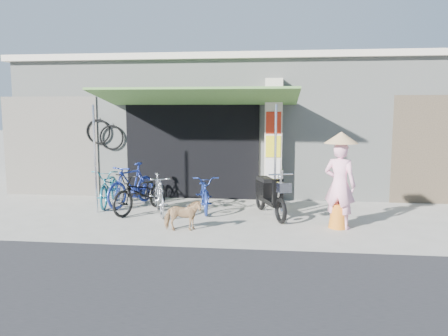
# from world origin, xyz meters

# --- Properties ---
(ground) EXTENTS (80.00, 80.00, 0.00)m
(ground) POSITION_xyz_m (0.00, 0.00, 0.00)
(ground) COLOR #AAA599
(ground) RESTS_ON ground
(bicycle_shop) EXTENTS (12.30, 5.30, 3.66)m
(bicycle_shop) POSITION_xyz_m (-0.00, 5.09, 1.83)
(bicycle_shop) COLOR #959A93
(bicycle_shop) RESTS_ON ground
(shop_pillar) EXTENTS (0.42, 0.44, 3.00)m
(shop_pillar) POSITION_xyz_m (0.85, 2.45, 1.50)
(shop_pillar) COLOR beige
(shop_pillar) RESTS_ON ground
(awning) EXTENTS (4.60, 1.88, 2.72)m
(awning) POSITION_xyz_m (-0.90, 1.63, 2.51)
(awning) COLOR #457233
(awning) RESTS_ON ground
(neighbour_right) EXTENTS (2.60, 0.06, 2.60)m
(neighbour_right) POSITION_xyz_m (5.00, 2.59, 1.30)
(neighbour_right) COLOR brown
(neighbour_right) RESTS_ON ground
(neighbour_left) EXTENTS (2.60, 0.06, 2.60)m
(neighbour_left) POSITION_xyz_m (-5.00, 2.59, 1.30)
(neighbour_left) COLOR #6B665B
(neighbour_left) RESTS_ON ground
(bike_teal) EXTENTS (0.84, 1.75, 0.88)m
(bike_teal) POSITION_xyz_m (-2.99, 1.51, 0.44)
(bike_teal) COLOR #196170
(bike_teal) RESTS_ON ground
(bike_blue) EXTENTS (1.05, 1.73, 1.01)m
(bike_blue) POSITION_xyz_m (-2.45, 1.52, 0.50)
(bike_blue) COLOR navy
(bike_blue) RESTS_ON ground
(bike_black) EXTENTS (1.25, 1.81, 0.90)m
(bike_black) POSITION_xyz_m (-2.02, 0.88, 0.45)
(bike_black) COLOR black
(bike_black) RESTS_ON ground
(bike_silver) EXTENTS (0.93, 1.51, 0.88)m
(bike_silver) POSITION_xyz_m (-1.60, 0.78, 0.44)
(bike_silver) COLOR #B0B0B5
(bike_silver) RESTS_ON ground
(bike_navy) EXTENTS (0.89, 1.66, 0.83)m
(bike_navy) POSITION_xyz_m (-0.65, 1.19, 0.41)
(bike_navy) COLOR navy
(bike_navy) RESTS_ON ground
(street_dog) EXTENTS (0.74, 0.44, 0.59)m
(street_dog) POSITION_xyz_m (-0.80, -0.51, 0.29)
(street_dog) COLOR tan
(street_dog) RESTS_ON ground
(moped) EXTENTS (0.80, 1.70, 1.00)m
(moped) POSITION_xyz_m (0.79, 0.88, 0.46)
(moped) COLOR black
(moped) RESTS_ON ground
(nun) EXTENTS (0.72, 0.64, 1.84)m
(nun) POSITION_xyz_m (2.12, 0.05, 0.90)
(nun) COLOR #FFABC8
(nun) RESTS_ON ground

